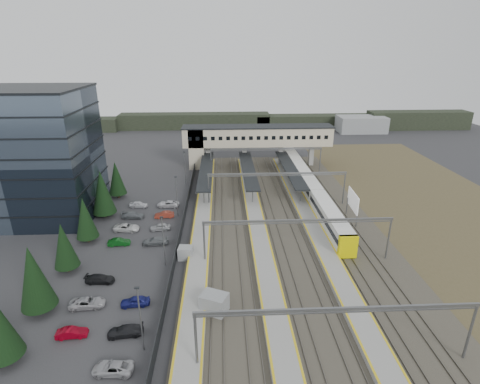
{
  "coord_description": "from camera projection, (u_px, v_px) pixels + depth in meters",
  "views": [
    {
      "loc": [
        0.95,
        -57.37,
        30.81
      ],
      "look_at": [
        4.3,
        11.8,
        4.0
      ],
      "focal_mm": 28.0,
      "sensor_mm": 36.0,
      "label": 1
    }
  ],
  "objects": [
    {
      "name": "train",
      "position": [
        306.0,
        182.0,
        85.57
      ],
      "size": [
        2.93,
        61.15,
        3.68
      ],
      "color": "white",
      "rests_on": "ground"
    },
    {
      "name": "lampposts",
      "position": [
        171.0,
        214.0,
        63.76
      ],
      "size": [
        0.5,
        53.25,
        8.07
      ],
      "color": "slate",
      "rests_on": "ground"
    },
    {
      "name": "fence",
      "position": [
        183.0,
        222.0,
        68.52
      ],
      "size": [
        0.08,
        90.0,
        2.0
      ],
      "color": "#26282B",
      "rests_on": "ground"
    },
    {
      "name": "canopies",
      "position": [
        248.0,
        169.0,
        88.57
      ],
      "size": [
        23.1,
        30.0,
        3.28
      ],
      "color": "black",
      "rests_on": "ground"
    },
    {
      "name": "billboard",
      "position": [
        353.0,
        201.0,
        69.8
      ],
      "size": [
        0.52,
        6.69,
        5.82
      ],
      "color": "slate",
      "rests_on": "ground"
    },
    {
      "name": "office_building",
      "position": [
        24.0,
        154.0,
        69.67
      ],
      "size": [
        24.3,
        18.3,
        24.3
      ],
      "color": "#404E5E",
      "rests_on": "ground"
    },
    {
      "name": "treeline_far",
      "position": [
        279.0,
        122.0,
        150.48
      ],
      "size": [
        170.0,
        19.0,
        7.0
      ],
      "color": "black",
      "rests_on": "ground"
    },
    {
      "name": "ground",
      "position": [
        218.0,
        239.0,
        64.52
      ],
      "size": [
        220.0,
        220.0,
        0.0
      ],
      "primitive_type": "plane",
      "color": "#2B2B2D",
      "rests_on": "ground"
    },
    {
      "name": "relay_cabin_far",
      "position": [
        186.0,
        253.0,
        58.08
      ],
      "size": [
        2.39,
        2.06,
        2.01
      ],
      "color": "gray",
      "rests_on": "ground"
    },
    {
      "name": "gantries",
      "position": [
        286.0,
        199.0,
        65.69
      ],
      "size": [
        28.4,
        62.28,
        7.17
      ],
      "color": "slate",
      "rests_on": "ground"
    },
    {
      "name": "relay_cabin_near",
      "position": [
        214.0,
        304.0,
        46.1
      ],
      "size": [
        3.84,
        3.43,
        2.63
      ],
      "color": "gray",
      "rests_on": "ground"
    },
    {
      "name": "car_park",
      "position": [
        134.0,
        250.0,
        59.83
      ],
      "size": [
        10.73,
        44.76,
        1.28
      ],
      "color": "maroon",
      "rests_on": "ground"
    },
    {
      "name": "conifer_row",
      "position": [
        76.0,
        226.0,
        58.18
      ],
      "size": [
        4.42,
        49.82,
        9.5
      ],
      "color": "black",
      "rests_on": "ground"
    },
    {
      "name": "footbridge",
      "position": [
        247.0,
        138.0,
        101.12
      ],
      "size": [
        40.4,
        6.4,
        11.2
      ],
      "color": "beige",
      "rests_on": "ground"
    },
    {
      "name": "scrub_east",
      "position": [
        455.0,
        221.0,
        71.19
      ],
      "size": [
        34.0,
        120.0,
        0.06
      ],
      "color": "#494229",
      "rests_on": "ground"
    },
    {
      "name": "rail_corridor",
      "position": [
        269.0,
        223.0,
        69.49
      ],
      "size": [
        34.0,
        90.0,
        0.92
      ],
      "color": "#3B372E",
      "rests_on": "ground"
    }
  ]
}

